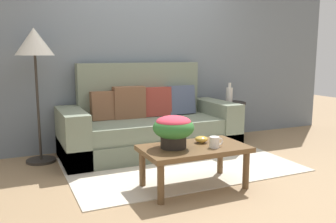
{
  "coord_description": "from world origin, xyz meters",
  "views": [
    {
      "loc": [
        -1.75,
        -3.49,
        1.27
      ],
      "look_at": [
        -0.16,
        0.02,
        0.64
      ],
      "focal_mm": 38.01,
      "sensor_mm": 36.0,
      "label": 1
    }
  ],
  "objects_px": {
    "snack_bowl": "(201,139)",
    "coffee_mug": "(215,142)",
    "table_vase": "(229,94)",
    "couch": "(148,126)",
    "floor_lamp": "(35,50)",
    "coffee_table": "(194,152)",
    "potted_plant": "(173,128)",
    "side_table": "(230,114)"
  },
  "relations": [
    {
      "from": "snack_bowl",
      "to": "coffee_mug",
      "type": "bearing_deg",
      "value": -83.39
    },
    {
      "from": "coffee_mug",
      "to": "table_vase",
      "type": "relative_size",
      "value": 0.49
    },
    {
      "from": "coffee_mug",
      "to": "table_vase",
      "type": "xyz_separation_m",
      "value": [
        1.25,
        1.62,
        0.22
      ]
    },
    {
      "from": "couch",
      "to": "snack_bowl",
      "type": "height_order",
      "value": "couch"
    },
    {
      "from": "coffee_mug",
      "to": "snack_bowl",
      "type": "bearing_deg",
      "value": 96.61
    },
    {
      "from": "floor_lamp",
      "to": "coffee_mug",
      "type": "height_order",
      "value": "floor_lamp"
    },
    {
      "from": "coffee_table",
      "to": "coffee_mug",
      "type": "distance_m",
      "value": 0.22
    },
    {
      "from": "couch",
      "to": "table_vase",
      "type": "height_order",
      "value": "couch"
    },
    {
      "from": "coffee_mug",
      "to": "floor_lamp",
      "type": "bearing_deg",
      "value": 131.84
    },
    {
      "from": "table_vase",
      "to": "coffee_table",
      "type": "bearing_deg",
      "value": -133.01
    },
    {
      "from": "coffee_mug",
      "to": "snack_bowl",
      "type": "relative_size",
      "value": 1.07
    },
    {
      "from": "potted_plant",
      "to": "coffee_mug",
      "type": "bearing_deg",
      "value": -22.55
    },
    {
      "from": "coffee_table",
      "to": "table_vase",
      "type": "bearing_deg",
      "value": 46.99
    },
    {
      "from": "potted_plant",
      "to": "couch",
      "type": "bearing_deg",
      "value": 78.8
    },
    {
      "from": "couch",
      "to": "snack_bowl",
      "type": "relative_size",
      "value": 17.12
    },
    {
      "from": "couch",
      "to": "coffee_table",
      "type": "xyz_separation_m",
      "value": [
        -0.06,
        -1.36,
        0.01
      ]
    },
    {
      "from": "couch",
      "to": "potted_plant",
      "type": "height_order",
      "value": "couch"
    },
    {
      "from": "coffee_table",
      "to": "floor_lamp",
      "type": "relative_size",
      "value": 0.64
    },
    {
      "from": "potted_plant",
      "to": "snack_bowl",
      "type": "bearing_deg",
      "value": 10.11
    },
    {
      "from": "table_vase",
      "to": "floor_lamp",
      "type": "bearing_deg",
      "value": -179.25
    },
    {
      "from": "side_table",
      "to": "floor_lamp",
      "type": "relative_size",
      "value": 0.36
    },
    {
      "from": "coffee_mug",
      "to": "snack_bowl",
      "type": "distance_m",
      "value": 0.21
    },
    {
      "from": "couch",
      "to": "potted_plant",
      "type": "distance_m",
      "value": 1.37
    },
    {
      "from": "side_table",
      "to": "potted_plant",
      "type": "relative_size",
      "value": 1.47
    },
    {
      "from": "floor_lamp",
      "to": "coffee_table",
      "type": "bearing_deg",
      "value": -49.29
    },
    {
      "from": "coffee_table",
      "to": "table_vase",
      "type": "height_order",
      "value": "table_vase"
    },
    {
      "from": "table_vase",
      "to": "potted_plant",
      "type": "bearing_deg",
      "value": -137.44
    },
    {
      "from": "coffee_table",
      "to": "table_vase",
      "type": "xyz_separation_m",
      "value": [
        1.4,
        1.5,
        0.33
      ]
    },
    {
      "from": "couch",
      "to": "coffee_table",
      "type": "distance_m",
      "value": 1.36
    },
    {
      "from": "coffee_table",
      "to": "side_table",
      "type": "bearing_deg",
      "value": 46.56
    },
    {
      "from": "coffee_table",
      "to": "coffee_mug",
      "type": "height_order",
      "value": "coffee_mug"
    },
    {
      "from": "couch",
      "to": "snack_bowl",
      "type": "xyz_separation_m",
      "value": [
        0.07,
        -1.27,
        0.1
      ]
    },
    {
      "from": "coffee_table",
      "to": "snack_bowl",
      "type": "height_order",
      "value": "snack_bowl"
    },
    {
      "from": "side_table",
      "to": "table_vase",
      "type": "distance_m",
      "value": 0.29
    },
    {
      "from": "couch",
      "to": "potted_plant",
      "type": "xyz_separation_m",
      "value": [
        -0.26,
        -1.32,
        0.25
      ]
    },
    {
      "from": "coffee_table",
      "to": "potted_plant",
      "type": "height_order",
      "value": "potted_plant"
    },
    {
      "from": "potted_plant",
      "to": "table_vase",
      "type": "xyz_separation_m",
      "value": [
        1.6,
        1.47,
        0.09
      ]
    },
    {
      "from": "floor_lamp",
      "to": "coffee_mug",
      "type": "xyz_separation_m",
      "value": [
        1.42,
        -1.59,
        -0.86
      ]
    },
    {
      "from": "potted_plant",
      "to": "coffee_table",
      "type": "bearing_deg",
      "value": -8.97
    },
    {
      "from": "coffee_table",
      "to": "floor_lamp",
      "type": "distance_m",
      "value": 2.17
    },
    {
      "from": "couch",
      "to": "snack_bowl",
      "type": "bearing_deg",
      "value": -86.86
    },
    {
      "from": "side_table",
      "to": "table_vase",
      "type": "relative_size",
      "value": 1.97
    }
  ]
}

